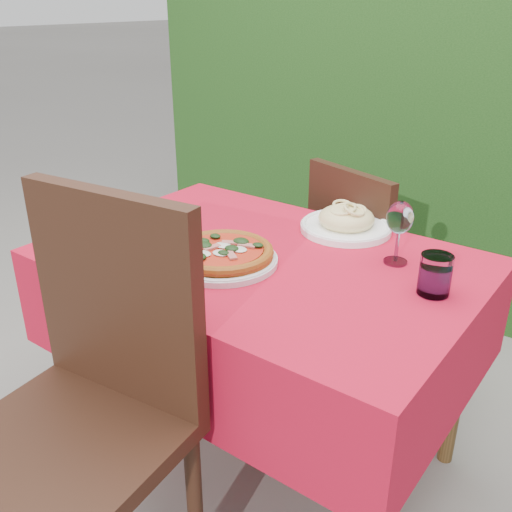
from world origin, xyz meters
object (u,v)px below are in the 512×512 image
Objects in this scene: chair_far at (363,262)px; wine_glass at (400,220)px; water_glass at (435,277)px; pizza_plate at (222,255)px; chair_near at (89,391)px; fork at (184,235)px; pasta_plate at (346,222)px.

wine_glass reaches higher than chair_far.
water_glass is 0.58× the size of wine_glass.
chair_far is 2.81× the size of pizza_plate.
chair_near is 9.78× the size of water_glass.
fork is (-0.63, -0.22, -0.13)m from wine_glass.
pizza_plate is at bearing -161.68° from water_glass.
pizza_plate reaches higher than fork.
chair_near is at bearing -101.92° from fork.
water_glass reaches higher than pasta_plate.
chair_far is 8.21× the size of water_glass.
chair_far is (0.10, 1.22, -0.10)m from chair_near.
chair_near reaches higher than pasta_plate.
pizza_plate is 0.51m from wine_glass.
wine_glass reaches higher than fork.
pasta_plate reaches higher than pizza_plate.
pizza_plate is 0.59m from water_glass.
chair_near is 5.70× the size of wine_glass.
water_glass is (0.55, 0.69, 0.19)m from chair_near.
wine_glass is 0.68m from fork.
water_glass is 0.21m from wine_glass.
fork is (-0.79, -0.10, -0.05)m from water_glass.
pasta_plate is at bearing 7.53° from fork.
fork is (-0.23, 0.09, -0.02)m from pizza_plate.
fork is (-0.34, -0.63, 0.24)m from chair_far.
chair_near reaches higher than fork.
pasta_plate is 2.73× the size of water_glass.
chair_far is 0.75m from fork.
pizza_plate is 0.47m from pasta_plate.
chair_near is 0.90m from water_glass.
chair_far is 0.77m from pizza_plate.
chair_far reaches higher than pizza_plate.
chair_near reaches higher than water_glass.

